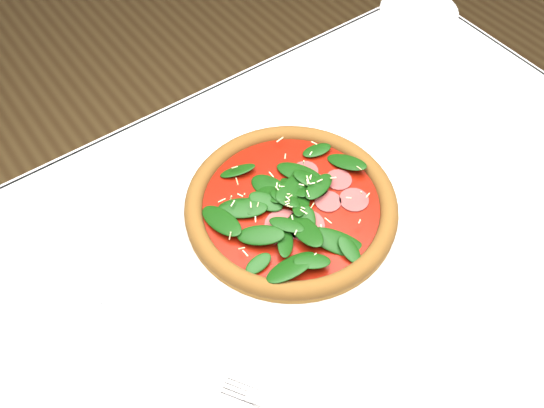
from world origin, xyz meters
TOP-DOWN VIEW (x-y plane):
  - dining_table at (0.00, 0.00)m, footprint 1.21×0.81m
  - plate at (0.04, 0.10)m, footprint 0.36×0.36m
  - pizza at (0.04, 0.10)m, footprint 0.40×0.40m
  - wine_glass at (-0.24, 0.13)m, footprint 0.07×0.07m
  - fork at (-0.15, -0.11)m, footprint 0.09×0.13m
  - saucer_far at (0.54, 0.34)m, footprint 0.15×0.15m

SIDE VIEW (x-z plane):
  - dining_table at x=0.00m, z-range 0.27..1.02m
  - saucer_far at x=0.54m, z-range 0.75..0.76m
  - plate at x=0.04m, z-range 0.75..0.77m
  - fork at x=-0.15m, z-range 0.76..0.77m
  - pizza at x=0.04m, z-range 0.76..0.80m
  - wine_glass at x=-0.24m, z-range 0.79..0.97m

